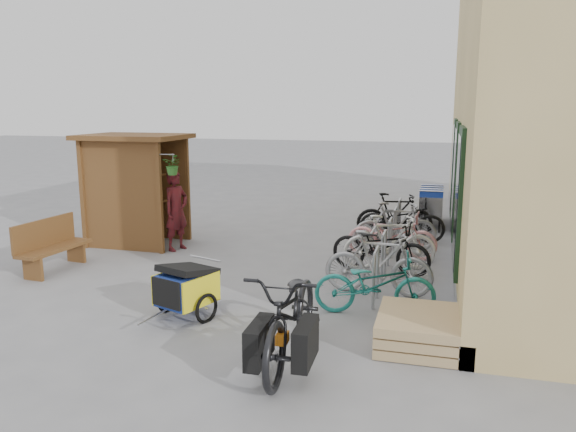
% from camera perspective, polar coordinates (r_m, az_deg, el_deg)
% --- Properties ---
extents(ground, '(80.00, 80.00, 0.00)m').
position_cam_1_polar(ground, '(9.39, -5.41, -7.56)').
color(ground, gray).
extents(kiosk, '(2.49, 1.65, 2.40)m').
position_cam_1_polar(kiosk, '(12.65, -15.59, 4.15)').
color(kiosk, brown).
rests_on(kiosk, ground).
extents(bike_rack, '(0.05, 5.35, 0.86)m').
position_cam_1_polar(bike_rack, '(11.03, 10.31, -2.07)').
color(bike_rack, '#A5A8AD').
rests_on(bike_rack, ground).
extents(pallet_stack, '(1.00, 1.20, 0.40)m').
position_cam_1_polar(pallet_stack, '(7.46, 13.03, -11.17)').
color(pallet_stack, tan).
rests_on(pallet_stack, ground).
extents(bench, '(0.58, 1.55, 0.96)m').
position_cam_1_polar(bench, '(11.22, -22.94, -2.69)').
color(bench, brown).
rests_on(bench, ground).
extents(shopping_carts, '(0.58, 1.95, 1.04)m').
position_cam_1_polar(shopping_carts, '(14.71, 14.36, 1.42)').
color(shopping_carts, silver).
rests_on(shopping_carts, ground).
extents(child_trailer, '(0.92, 1.41, 0.82)m').
position_cam_1_polar(child_trailer, '(8.24, -10.31, -7.06)').
color(child_trailer, '#1B3999').
rests_on(child_trailer, ground).
extents(cargo_bike, '(0.85, 2.30, 1.20)m').
position_cam_1_polar(cargo_bike, '(6.69, 0.44, -10.01)').
color(cargo_bike, black).
rests_on(cargo_bike, ground).
extents(person_kiosk, '(0.58, 0.71, 1.69)m').
position_cam_1_polar(person_kiosk, '(11.98, -11.28, 0.55)').
color(person_kiosk, maroon).
rests_on(person_kiosk, ground).
extents(bike_0, '(1.82, 0.84, 0.92)m').
position_cam_1_polar(bike_0, '(8.30, 8.81, -6.85)').
color(bike_0, '#1D776F').
rests_on(bike_0, ground).
extents(bike_1, '(1.77, 0.59, 1.05)m').
position_cam_1_polar(bike_1, '(9.12, 9.16, -4.77)').
color(bike_1, '#97979C').
rests_on(bike_1, ground).
extents(bike_2, '(1.96, 1.06, 0.98)m').
position_cam_1_polar(bike_2, '(10.33, 9.39, -3.09)').
color(bike_2, black).
rests_on(bike_2, ground).
extents(bike_3, '(1.81, 0.98, 1.05)m').
position_cam_1_polar(bike_3, '(10.51, 10.28, -2.68)').
color(bike_3, silver).
rests_on(bike_3, ground).
extents(bike_4, '(1.82, 0.73, 0.94)m').
position_cam_1_polar(bike_4, '(11.38, 10.52, -1.91)').
color(bike_4, '#D4898A').
rests_on(bike_4, ground).
extents(bike_5, '(1.84, 1.03, 1.06)m').
position_cam_1_polar(bike_5, '(11.84, 10.83, -1.10)').
color(bike_5, '#97979C').
rests_on(bike_5, ground).
extents(bike_6, '(1.92, 0.77, 0.99)m').
position_cam_1_polar(bike_6, '(12.77, 11.49, -0.40)').
color(bike_6, black).
rests_on(bike_6, ground).
extents(bike_7, '(1.80, 0.83, 1.05)m').
position_cam_1_polar(bike_7, '(13.13, 10.78, 0.06)').
color(bike_7, black).
rests_on(bike_7, ground).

